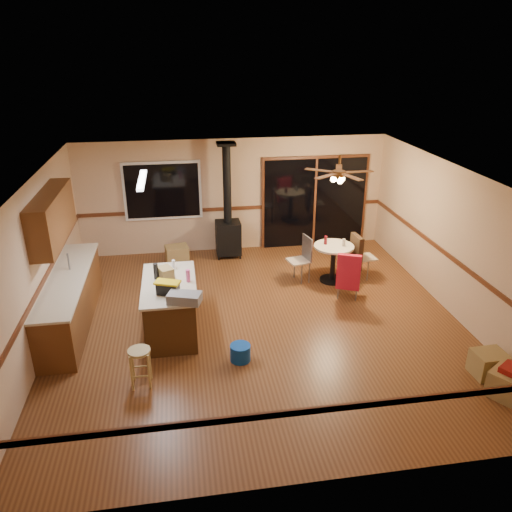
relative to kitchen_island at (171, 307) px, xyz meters
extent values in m
plane|color=brown|center=(1.50, 0.00, -0.45)|extent=(7.00, 7.00, 0.00)
plane|color=silver|center=(1.50, 0.00, 2.15)|extent=(7.00, 7.00, 0.00)
plane|color=tan|center=(1.50, 3.50, 0.85)|extent=(7.00, 0.00, 7.00)
plane|color=tan|center=(1.50, -3.50, 0.85)|extent=(7.00, 0.00, 7.00)
plane|color=tan|center=(-2.00, 0.00, 0.85)|extent=(0.00, 7.00, 7.00)
plane|color=tan|center=(5.00, 0.00, 0.85)|extent=(0.00, 7.00, 7.00)
cube|color=black|center=(-0.10, 3.45, 1.05)|extent=(1.72, 0.10, 1.32)
cube|color=black|center=(3.40, 3.45, 0.60)|extent=(2.52, 0.10, 2.10)
cube|color=brown|center=(-1.70, 0.50, -0.02)|extent=(0.60, 3.00, 0.86)
cube|color=beige|center=(-1.70, 0.50, 0.43)|extent=(0.64, 3.04, 0.04)
cube|color=brown|center=(-1.83, 0.70, 1.45)|extent=(0.35, 2.00, 0.80)
cube|color=#412610|center=(0.00, 0.00, -0.02)|extent=(0.80, 1.60, 0.86)
cube|color=beige|center=(0.00, 0.00, 0.43)|extent=(0.88, 1.68, 0.04)
cube|color=black|center=(1.30, 3.05, 0.00)|extent=(0.55, 0.50, 0.75)
cylinder|color=black|center=(1.30, 3.05, 1.26)|extent=(0.18, 0.18, 1.77)
cylinder|color=brown|center=(3.27, 1.43, 1.80)|extent=(0.24, 0.24, 0.10)
cylinder|color=brown|center=(3.27, 1.43, 2.07)|extent=(0.05, 0.05, 0.16)
sphere|color=#FFD88C|center=(3.27, 1.43, 1.68)|extent=(0.16, 0.16, 0.16)
cube|color=white|center=(-0.30, 0.30, 2.11)|extent=(0.10, 1.20, 0.04)
cube|color=slate|center=(0.24, -0.72, 0.52)|extent=(0.56, 0.42, 0.15)
cube|color=black|center=(-0.01, -0.40, 0.54)|extent=(0.38, 0.28, 0.18)
cube|color=gold|center=(-0.01, -0.40, 0.65)|extent=(0.44, 0.33, 0.03)
cube|color=olive|center=(-0.05, 0.20, 0.54)|extent=(0.30, 0.34, 0.19)
cylinder|color=black|center=(-0.20, 0.19, 0.58)|extent=(0.10, 0.10, 0.27)
cylinder|color=#D84C8C|center=(0.32, -0.01, 0.55)|extent=(0.08, 0.08, 0.21)
cylinder|color=white|center=(0.09, 0.53, 0.53)|extent=(0.08, 0.08, 0.17)
cylinder|color=tan|center=(-0.43, -1.42, -0.16)|extent=(0.41, 0.41, 0.58)
cylinder|color=#0B40A1|center=(1.04, -1.05, -0.32)|extent=(0.34, 0.34, 0.26)
cylinder|color=black|center=(3.27, 1.43, -0.43)|extent=(0.50, 0.50, 0.04)
cylinder|color=black|center=(3.27, 1.43, -0.06)|extent=(0.10, 0.10, 0.70)
cylinder|color=beige|center=(3.27, 1.43, 0.31)|extent=(0.81, 0.81, 0.04)
cylinder|color=#590C14|center=(3.12, 1.53, 0.41)|extent=(0.07, 0.07, 0.18)
cylinder|color=beige|center=(3.45, 1.38, 0.40)|extent=(0.08, 0.08, 0.15)
cube|color=tan|center=(2.57, 1.53, 0.00)|extent=(0.48, 0.48, 0.03)
cube|color=slate|center=(2.75, 1.57, 0.25)|extent=(0.12, 0.40, 0.50)
cube|color=tan|center=(3.37, 0.73, 0.00)|extent=(0.53, 0.53, 0.03)
cube|color=slate|center=(3.29, 0.56, 0.25)|extent=(0.38, 0.19, 0.50)
cube|color=red|center=(3.28, 0.54, 0.15)|extent=(0.44, 0.27, 0.70)
cube|color=tan|center=(3.97, 1.48, 0.00)|extent=(0.43, 0.43, 0.03)
cube|color=slate|center=(3.78, 1.47, 0.25)|extent=(0.06, 0.40, 0.50)
cube|color=black|center=(3.76, 1.46, 0.15)|extent=(0.14, 0.45, 0.70)
cube|color=olive|center=(0.13, 2.86, -0.26)|extent=(0.54, 0.46, 0.39)
cube|color=olive|center=(4.60, -2.45, -0.26)|extent=(0.65, 0.63, 0.38)
cube|color=olive|center=(4.60, -1.99, -0.27)|extent=(0.47, 0.41, 0.37)
cube|color=maroon|center=(4.60, -2.45, -0.03)|extent=(0.38, 0.36, 0.08)
camera|label=1|loc=(0.26, -7.48, 4.08)|focal=35.00mm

